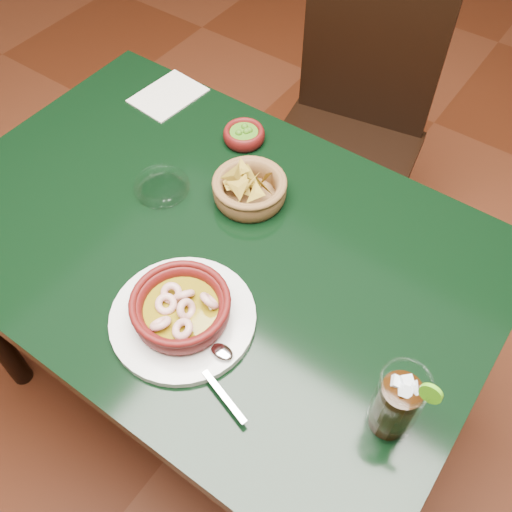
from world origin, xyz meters
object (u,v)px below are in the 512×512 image
Objects in this scene: dining_table at (210,264)px; shrimp_plate at (182,311)px; chip_basket at (249,189)px; dining_chair at (348,133)px; cola_drink at (396,404)px.

shrimp_plate is at bearing -63.96° from dining_table.
shrimp_plate is 1.82× the size of chip_basket.
dining_chair reaches higher than cola_drink.
shrimp_plate is 0.33m from chip_basket.
cola_drink is (0.49, -0.14, 0.18)m from dining_table.
dining_table is 6.55× the size of cola_drink.
chip_basket is 0.56m from cola_drink.
dining_chair reaches higher than dining_table.
dining_chair reaches higher than shrimp_plate.
cola_drink is at bearing -30.00° from chip_basket.
chip_basket is at bearing 104.07° from shrimp_plate.
cola_drink is (0.48, -0.28, 0.05)m from chip_basket.
dining_table is at bearing -87.30° from dining_chair.
dining_table is 6.18× the size of chip_basket.
dining_table is 3.39× the size of shrimp_plate.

